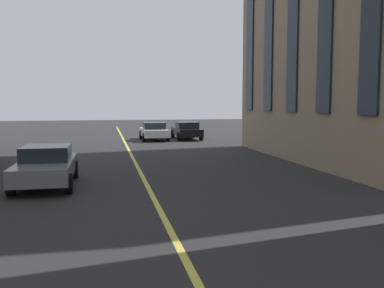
{
  "coord_description": "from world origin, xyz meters",
  "views": [
    {
      "loc": [
        7.79,
        1.4,
        2.86
      ],
      "look_at": [
        17.71,
        -0.63,
        1.88
      ],
      "focal_mm": 39.96,
      "sensor_mm": 36.0,
      "label": 1
    }
  ],
  "objects": [
    {
      "name": "car_grey_far",
      "position": [
        23.14,
        3.42,
        0.7
      ],
      "size": [
        4.4,
        1.95,
        1.37
      ],
      "color": "slate",
      "rests_on": "ground_plane"
    },
    {
      "name": "lane_centre_line",
      "position": [
        20.0,
        0.0,
        0.0
      ],
      "size": [
        80.0,
        0.16,
        0.01
      ],
      "color": "#D8C64C",
      "rests_on": "ground_plane"
    },
    {
      "name": "car_white_parked_b",
      "position": [
        40.49,
        -2.28,
        0.7
      ],
      "size": [
        4.4,
        1.95,
        1.37
      ],
      "color": "silver",
      "rests_on": "ground_plane"
    },
    {
      "name": "car_black_parked_a",
      "position": [
        40.73,
        -4.9,
        0.7
      ],
      "size": [
        4.4,
        1.95,
        1.37
      ],
      "color": "black",
      "rests_on": "ground_plane"
    }
  ]
}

